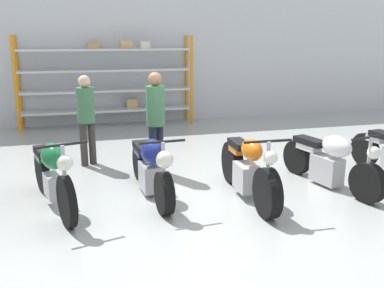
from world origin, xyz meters
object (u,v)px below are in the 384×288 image
(motorcycle_blue, at_px, (151,167))
(motorcycle_orange, at_px, (248,169))
(shelving_rack, at_px, (109,79))
(motorcycle_white, at_px, (329,161))
(person_near_rack, at_px, (86,113))
(person_browsing, at_px, (156,115))
(motorcycle_green, at_px, (53,173))

(motorcycle_blue, xyz_separation_m, motorcycle_orange, (1.36, -0.48, -0.00))
(shelving_rack, distance_m, motorcycle_orange, 6.19)
(shelving_rack, bearing_deg, motorcycle_orange, -75.44)
(motorcycle_orange, bearing_deg, motorcycle_white, 96.95)
(motorcycle_blue, xyz_separation_m, person_near_rack, (-0.87, 1.85, 0.54))
(shelving_rack, height_order, person_browsing, shelving_rack)
(person_near_rack, bearing_deg, motorcycle_orange, -167.48)
(motorcycle_green, height_order, motorcycle_orange, motorcycle_green)
(shelving_rack, relative_size, person_browsing, 2.58)
(motorcycle_green, height_order, motorcycle_blue, motorcycle_green)
(shelving_rack, xyz_separation_m, person_browsing, (0.46, -4.42, -0.20))
(motorcycle_green, xyz_separation_m, motorcycle_blue, (1.39, 0.15, -0.07))
(shelving_rack, xyz_separation_m, motorcycle_white, (2.98, -5.81, -0.83))
(motorcycle_orange, xyz_separation_m, motorcycle_white, (1.43, 0.14, -0.02))
(motorcycle_blue, height_order, person_browsing, person_browsing)
(motorcycle_blue, relative_size, motorcycle_white, 1.01)
(motorcycle_green, xyz_separation_m, motorcycle_orange, (2.75, -0.33, -0.07))
(motorcycle_green, distance_m, motorcycle_blue, 1.40)
(motorcycle_orange, distance_m, motorcycle_white, 1.44)
(shelving_rack, height_order, motorcycle_white, shelving_rack)
(person_browsing, height_order, person_near_rack, person_browsing)
(motorcycle_green, bearing_deg, motorcycle_white, 71.86)
(person_browsing, bearing_deg, motorcycle_green, 88.99)
(shelving_rack, distance_m, motorcycle_green, 5.79)
(motorcycle_white, xyz_separation_m, person_near_rack, (-3.66, 2.20, 0.56))
(motorcycle_blue, relative_size, person_near_rack, 1.27)
(motorcycle_blue, bearing_deg, person_near_rack, -158.82)
(motorcycle_green, xyz_separation_m, person_near_rack, (0.52, 2.00, 0.47))
(person_near_rack, bearing_deg, person_browsing, -156.55)
(motorcycle_blue, distance_m, person_browsing, 1.23)
(motorcycle_white, distance_m, person_near_rack, 4.30)
(motorcycle_green, distance_m, person_browsing, 2.11)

